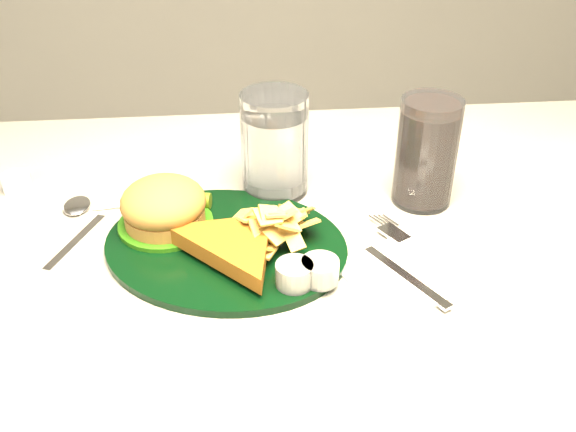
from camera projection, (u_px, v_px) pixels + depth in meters
name	position (u px, v px, depth m)	size (l,w,h in m)	color
dinner_plate	(224.00, 226.00, 0.73)	(0.29, 0.24, 0.06)	black
water_glass	(275.00, 144.00, 0.83)	(0.09, 0.09, 0.14)	white
cola_glass	(426.00, 152.00, 0.80)	(0.08, 0.08, 0.14)	black
fork_napkin	(404.00, 271.00, 0.71)	(0.13, 0.17, 0.01)	white
spoon	(75.00, 240.00, 0.76)	(0.04, 0.16, 0.01)	silver
ramekin	(16.00, 183.00, 0.86)	(0.04, 0.04, 0.02)	white
wrapped_straw	(166.00, 200.00, 0.84)	(0.18, 0.06, 0.01)	silver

